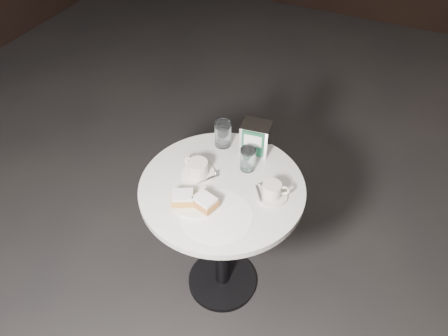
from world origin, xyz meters
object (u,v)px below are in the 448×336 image
Objects in this scene: coffee_cup_left at (198,169)px; water_glass_right at (248,159)px; cafe_table at (222,216)px; beignet_plate at (194,200)px; coffee_cup_right at (272,191)px; water_glass_left at (223,134)px; napkin_dispenser at (256,138)px.

coffee_cup_left is 0.22m from water_glass_right.
beignet_plate is at bearing -111.63° from cafe_table.
water_glass_right reaches higher than coffee_cup_left.
coffee_cup_right is (0.21, 0.03, 0.23)m from cafe_table.
coffee_cup_right is at bearing -35.73° from water_glass_right.
coffee_cup_left is 0.33m from coffee_cup_right.
cafe_table is 6.06× the size of water_glass_left.
coffee_cup_left is at bearing 173.18° from cafe_table.
coffee_cup_left is at bearing -92.83° from water_glass_left.
water_glass_left is (-0.11, 0.24, 0.26)m from cafe_table.
water_glass_right reaches higher than beignet_plate.
coffee_cup_right is 0.29m from napkin_dispenser.
coffee_cup_left is at bearing -143.70° from water_glass_right.
beignet_plate is 0.30m from water_glass_right.
water_glass_right is (0.16, -0.10, -0.01)m from water_glass_left.
water_glass_right is (0.05, 0.14, 0.25)m from cafe_table.
cafe_table is at bearing -65.86° from water_glass_left.
coffee_cup_right is at bearing 32.97° from beignet_plate.
water_glass_left is at bearing -178.26° from napkin_dispenser.
cafe_table is 4.05× the size of coffee_cup_left.
coffee_cup_left reaches higher than coffee_cup_right.
water_glass_left reaches higher than cafe_table.
cafe_table is 3.63× the size of beignet_plate.
coffee_cup_left reaches higher than cafe_table.
water_glass_right is at bearing 69.02° from cafe_table.
cafe_table is at bearing 169.06° from coffee_cup_right.
napkin_dispenser is (0.15, 0.02, 0.01)m from water_glass_left.
beignet_plate is 1.40× the size of napkin_dispenser.
water_glass_right reaches higher than cafe_table.
napkin_dispenser reaches higher than beignet_plate.
beignet_plate is 1.91× the size of water_glass_right.
cafe_table is 0.31m from coffee_cup_right.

